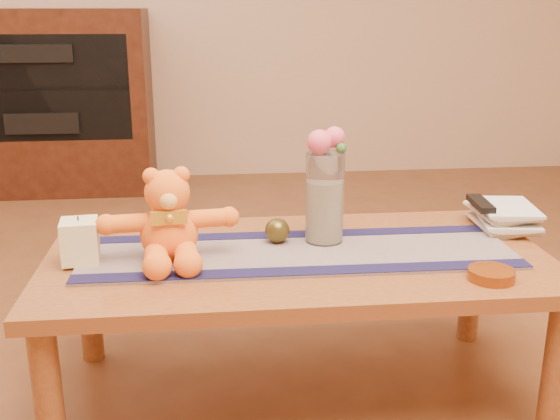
{
  "coord_description": "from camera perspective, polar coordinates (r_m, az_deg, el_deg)",
  "views": [
    {
      "loc": [
        -0.23,
        -1.73,
        1.12
      ],
      "look_at": [
        -0.05,
        0.0,
        0.58
      ],
      "focal_mm": 42.77,
      "sensor_mm": 36.0,
      "label": 1
    }
  ],
  "objects": [
    {
      "name": "rose_right",
      "position": [
        1.88,
        4.67,
        6.23
      ],
      "size": [
        0.06,
        0.06,
        0.06
      ],
      "primitive_type": "sphere",
      "color": "#E75170",
      "rests_on": "glass_vase"
    },
    {
      "name": "runner_border_far",
      "position": [
        2.0,
        1.11,
        -2.08
      ],
      "size": [
        1.2,
        0.07,
        0.0
      ],
      "primitive_type": "cube",
      "rotation": [
        0.0,
        0.0,
        -0.01
      ],
      "color": "#141236",
      "rests_on": "persian_runner"
    },
    {
      "name": "leaf_sprig",
      "position": [
        1.87,
        5.25,
        5.28
      ],
      "size": [
        0.03,
        0.03,
        0.03
      ],
      "primitive_type": "sphere",
      "color": "#33662D",
      "rests_on": "glass_vase"
    },
    {
      "name": "glass_vase",
      "position": [
        1.92,
        3.84,
        1.04
      ],
      "size": [
        0.11,
        0.11,
        0.26
      ],
      "primitive_type": "cylinder",
      "color": "silver",
      "rests_on": "persian_runner"
    },
    {
      "name": "table_leg_fl",
      "position": [
        1.75,
        -19.17,
        -15.25
      ],
      "size": [
        0.07,
        0.07,
        0.41
      ],
      "primitive_type": "cylinder",
      "color": "brown",
      "rests_on": "floor"
    },
    {
      "name": "persian_runner",
      "position": [
        1.87,
        1.61,
        -3.68
      ],
      "size": [
        1.2,
        0.36,
        0.01
      ],
      "primitive_type": "cube",
      "rotation": [
        0.0,
        0.0,
        -0.01
      ],
      "color": "#191E47",
      "rests_on": "coffee_table_top"
    },
    {
      "name": "cabinet_cavity",
      "position": [
        4.12,
        -19.88,
        9.74
      ],
      "size": [
        1.02,
        0.03,
        0.61
      ],
      "primitive_type": "cube",
      "color": "black",
      "rests_on": "media_cabinet"
    },
    {
      "name": "media_cabinet",
      "position": [
        4.36,
        -19.04,
        8.71
      ],
      "size": [
        1.2,
        0.5,
        1.1
      ],
      "primitive_type": "cube",
      "color": "black",
      "rests_on": "floor"
    },
    {
      "name": "bronze_ball",
      "position": [
        1.93,
        -0.24,
        -1.76
      ],
      "size": [
        0.08,
        0.08,
        0.07
      ],
      "primitive_type": "sphere",
      "rotation": [
        0.0,
        0.0,
        0.05
      ],
      "color": "#453C17",
      "rests_on": "persian_runner"
    },
    {
      "name": "book_bottom",
      "position": [
        2.16,
        16.53,
        -1.27
      ],
      "size": [
        0.17,
        0.23,
        0.02
      ],
      "primitive_type": "imported",
      "rotation": [
        0.0,
        0.0,
        -0.03
      ],
      "color": "beige",
      "rests_on": "coffee_table_top"
    },
    {
      "name": "teddy_bear",
      "position": [
        1.81,
        -9.53,
        -0.49
      ],
      "size": [
        0.38,
        0.33,
        0.24
      ],
      "primitive_type": null,
      "rotation": [
        0.0,
        0.0,
        0.1
      ],
      "color": "orange",
      "rests_on": "persian_runner"
    },
    {
      "name": "book_upper",
      "position": [
        2.15,
        16.44,
        -0.29
      ],
      "size": [
        0.17,
        0.23,
        0.02
      ],
      "primitive_type": "imported",
      "rotation": [
        0.0,
        0.0,
        0.02
      ],
      "color": "beige",
      "rests_on": "book_lower"
    },
    {
      "name": "cabinet_shelf",
      "position": [
        4.2,
        -19.62,
        9.89
      ],
      "size": [
        1.02,
        0.2,
        0.02
      ],
      "primitive_type": "cube",
      "color": "black",
      "rests_on": "media_cabinet"
    },
    {
      "name": "blue_flower_back",
      "position": [
        1.91,
        4.05,
        5.89
      ],
      "size": [
        0.04,
        0.04,
        0.04
      ],
      "primitive_type": "sphere",
      "color": "#465198",
      "rests_on": "glass_vase"
    },
    {
      "name": "floor",
      "position": [
        2.08,
        1.42,
        -15.45
      ],
      "size": [
        5.5,
        5.5,
        0.0
      ],
      "primitive_type": "plane",
      "color": "brown",
      "rests_on": "ground"
    },
    {
      "name": "rose_left",
      "position": [
        1.86,
        3.38,
        5.82
      ],
      "size": [
        0.07,
        0.07,
        0.07
      ],
      "primitive_type": "sphere",
      "color": "#E75170",
      "rests_on": "glass_vase"
    },
    {
      "name": "tv_remote",
      "position": [
        2.13,
        16.78,
        0.54
      ],
      "size": [
        0.06,
        0.16,
        0.02
      ],
      "primitive_type": "cube",
      "rotation": [
        0.0,
        0.0,
        -0.09
      ],
      "color": "black",
      "rests_on": "book_top"
    },
    {
      "name": "table_leg_fr",
      "position": [
        1.92,
        22.52,
        -12.7
      ],
      "size": [
        0.07,
        0.07,
        0.41
      ],
      "primitive_type": "cylinder",
      "color": "brown",
      "rests_on": "floor"
    },
    {
      "name": "candle_wick",
      "position": [
        1.84,
        -16.89,
        -0.69
      ],
      "size": [
        0.0,
        0.0,
        0.01
      ],
      "primitive_type": "cylinder",
      "rotation": [
        0.0,
        0.0,
        0.1
      ],
      "color": "black",
      "rests_on": "pillar_candle"
    },
    {
      "name": "potpourri_fill",
      "position": [
        1.93,
        3.82,
        -0.07
      ],
      "size": [
        0.09,
        0.09,
        0.18
      ],
      "primitive_type": "cylinder",
      "color": "beige",
      "rests_on": "glass_vase"
    },
    {
      "name": "book_top",
      "position": [
        2.15,
        16.78,
        0.16
      ],
      "size": [
        0.19,
        0.24,
        0.02
      ],
      "primitive_type": "imported",
      "rotation": [
        0.0,
        0.0,
        -0.14
      ],
      "color": "beige",
      "rests_on": "book_upper"
    },
    {
      "name": "blue_flower_side",
      "position": [
        1.89,
        2.93,
        5.55
      ],
      "size": [
        0.04,
        0.04,
        0.04
      ],
      "primitive_type": "sphere",
      "color": "#465198",
      "rests_on": "glass_vase"
    },
    {
      "name": "pillar_candle",
      "position": [
        1.86,
        -16.73,
        -2.55
      ],
      "size": [
        0.1,
        0.1,
        0.11
      ],
      "primitive_type": "cube",
      "rotation": [
        0.0,
        0.0,
        0.1
      ],
      "color": "beige",
      "rests_on": "persian_runner"
    },
    {
      "name": "table_leg_bl",
      "position": [
        2.26,
        -16.02,
        -7.44
      ],
      "size": [
        0.07,
        0.07,
        0.41
      ],
      "primitive_type": "cylinder",
      "color": "brown",
      "rests_on": "floor"
    },
    {
      "name": "table_leg_br",
      "position": [
        2.39,
        16.04,
        -6.07
      ],
      "size": [
        0.07,
        0.07,
        0.41
      ],
      "primitive_type": "cylinder",
      "color": "brown",
      "rests_on": "floor"
    },
    {
      "name": "stereo_lower",
      "position": [
        4.25,
        -19.29,
        7.28
      ],
      "size": [
        0.42,
        0.28,
        0.12
      ],
      "primitive_type": "cube",
      "color": "black",
      "rests_on": "media_cabinet"
    },
    {
      "name": "stereo_upper",
      "position": [
        4.2,
        -19.83,
        12.59
      ],
      "size": [
        0.42,
        0.28,
        0.1
      ],
      "primitive_type": "cube",
      "color": "black",
      "rests_on": "media_cabinet"
    },
    {
      "name": "book_lower",
      "position": [
        2.16,
        16.73,
        -0.82
      ],
      "size": [
        0.2,
        0.25,
        0.02
      ],
      "primitive_type": "imported",
      "rotation": [
        0.0,
        0.0,
        -0.17
      ],
      "color": "beige",
      "rests_on": "book_bottom"
    },
    {
      "name": "runner_border_near",
      "position": [
        1.73,
        2.19,
        -5.22
      ],
      "size": [
        1.2,
        0.07,
        0.0
      ],
      "primitive_type": "cube",
      "rotation": [
        0.0,
        0.0,
        -0.01
      ],
      "color": "#141236",
      "rests_on": "persian_runner"
    },
    {
      "name": "coffee_table_top",
      "position": [
        1.88,
        1.52,
        -4.33
      ],
      "size": [
        1.4,
        0.7,
        0.04
      ],
      "primitive_type": "cube",
      "color": "brown",
      "rests_on": "floor"
    },
    {
      "name": "amber_dish",
      "position": [
        1.78,
        17.62,
        -5.29
      ],
      "size": [
        0.15,
        0.15,
        0.03
      ],
      "primitive_type": "cylinder",
      "rotation": [
        0.0,
        0.0,
        0.31
      ],
      "color": "#BF5914",
      "rests_on": "coffee_table_top"
    }
  ]
}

